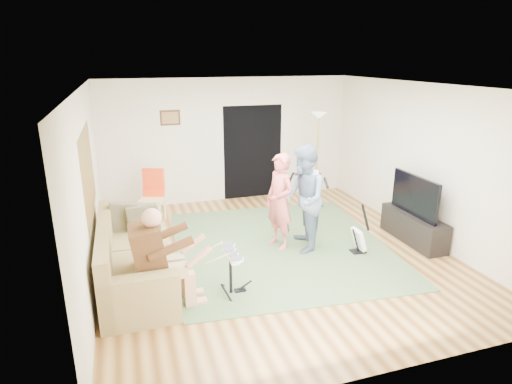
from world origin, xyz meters
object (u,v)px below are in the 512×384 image
singer (280,201)px  guitarist (303,199)px  guitar_spare (359,239)px  dining_chair (152,204)px  television (415,195)px  sofa (130,265)px  tv_cabinet (414,228)px  torchiere_lamp (318,143)px  drum_kit (231,275)px

singer → guitarist: guitarist is taller
guitar_spare → dining_chair: bearing=141.9°
singer → television: singer is taller
sofa → guitar_spare: 3.64m
sofa → tv_cabinet: bearing=1.2°
guitarist → dining_chair: bearing=-116.5°
dining_chair → tv_cabinet: dining_chair is taller
dining_chair → sofa: bearing=-81.6°
tv_cabinet → television: (-0.05, 0.00, 0.60)m
guitar_spare → tv_cabinet: guitar_spare is taller
torchiere_lamp → dining_chair: torchiere_lamp is taller
sofa → tv_cabinet: (4.80, 0.10, -0.06)m
sofa → guitarist: size_ratio=1.30×
dining_chair → television: television is taller
sofa → guitarist: (2.80, 0.38, 0.58)m
singer → guitar_spare: (1.17, -0.64, -0.57)m
singer → television: bearing=60.4°
drum_kit → torchiere_lamp: torchiere_lamp is taller
sofa → television: 4.78m
sofa → tv_cabinet: 4.80m
sofa → television: bearing=1.2°
drum_kit → singer: (1.17, 1.24, 0.53)m
television → torchiere_lamp: bearing=110.5°
singer → guitar_spare: 1.45m
singer → tv_cabinet: size_ratio=1.16×
dining_chair → television: bearing=-8.5°
drum_kit → guitarist: bearing=34.5°
drum_kit → singer: singer is taller
drum_kit → sofa: bearing=153.5°
guitar_spare → torchiere_lamp: bearing=82.7°
sofa → guitarist: guitarist is taller
dining_chair → television: (4.25, -2.32, 0.48)m
singer → torchiere_lamp: 2.31m
sofa → dining_chair: size_ratio=2.22×
singer → tv_cabinet: (2.33, -0.50, -0.56)m
singer → guitarist: 0.40m
singer → torchiere_lamp: (1.47, 1.69, 0.58)m
drum_kit → guitar_spare: guitar_spare is taller
singer → guitar_spare: singer is taller
guitar_spare → tv_cabinet: bearing=6.7°
sofa → television: television is taller
sofa → singer: (2.47, 0.59, 0.50)m
drum_kit → tv_cabinet: (3.50, 0.75, -0.03)m
torchiere_lamp → guitarist: bearing=-120.8°
dining_chair → guitarist: bearing=-21.4°
tv_cabinet → guitarist: bearing=171.9°
guitar_spare → dining_chair: 3.98m
drum_kit → tv_cabinet: 3.58m
torchiere_lamp → television: 2.39m
guitar_spare → torchiere_lamp: (0.30, 2.32, 1.15)m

